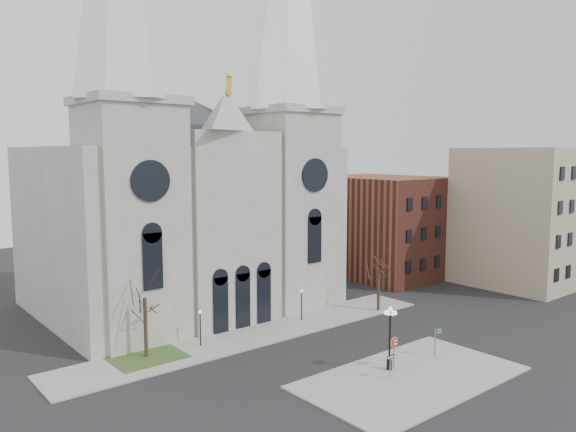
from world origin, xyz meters
TOP-DOWN VIEW (x-y plane):
  - ground at (0.00, 0.00)m, footprint 160.00×160.00m
  - sidewalk_near at (3.00, -5.00)m, footprint 18.00×10.00m
  - sidewalk_far at (0.00, 11.00)m, footprint 40.00×6.00m
  - grass_patch at (-11.00, 12.00)m, footprint 6.00×5.00m
  - cathedral at (0.00, 22.86)m, footprint 33.00×26.66m
  - bg_building_brick at (30.00, 22.00)m, footprint 14.00×18.00m
  - bg_building_tan at (38.00, 6.00)m, footprint 10.00×14.00m
  - tree_left at (-11.00, 12.00)m, footprint 3.20×3.20m
  - tree_right at (15.00, 9.00)m, footprint 3.20×3.20m
  - ped_lamp_left at (-6.00, 11.50)m, footprint 0.32×0.32m
  - ped_lamp_right at (6.00, 11.50)m, footprint 0.32×0.32m
  - stop_sign at (3.52, -2.80)m, footprint 0.86×0.34m
  - globe_lamp at (2.79, -2.97)m, footprint 1.46×1.46m
  - one_way_sign at (1.54, -4.12)m, footprint 0.83×0.08m
  - street_name_sign at (8.05, -3.58)m, footprint 0.79×0.16m

SIDE VIEW (x-z plane):
  - ground at x=0.00m, z-range 0.00..0.00m
  - sidewalk_near at x=3.00m, z-range 0.00..0.14m
  - sidewalk_far at x=0.00m, z-range 0.00..0.14m
  - grass_patch at x=-11.00m, z-range 0.00..0.18m
  - one_way_sign at x=1.54m, z-range 0.50..2.40m
  - street_name_sign at x=8.05m, z-range 0.35..2.82m
  - stop_sign at x=3.52m, z-range 0.67..3.19m
  - ped_lamp_left at x=-6.00m, z-range 0.70..3.96m
  - ped_lamp_right at x=6.00m, z-range 0.70..3.96m
  - globe_lamp at x=2.79m, z-range 0.80..5.97m
  - tree_right at x=15.00m, z-range 1.47..7.47m
  - tree_left at x=-11.00m, z-range 1.83..9.33m
  - bg_building_brick at x=30.00m, z-range 0.00..14.00m
  - bg_building_tan at x=38.00m, z-range 0.00..18.00m
  - cathedral at x=0.00m, z-range -8.52..45.48m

